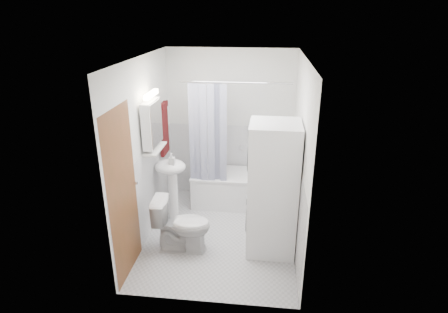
# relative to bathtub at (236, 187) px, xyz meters

# --- Properties ---
(floor) EXTENTS (2.60, 2.60, 0.00)m
(floor) POSITION_rel_bathtub_xyz_m (-0.13, -0.92, -0.29)
(floor) COLOR silver
(floor) RESTS_ON ground
(room_walls) EXTENTS (2.60, 2.60, 2.60)m
(room_walls) POSITION_rel_bathtub_xyz_m (-0.13, -0.92, 1.20)
(room_walls) COLOR white
(room_walls) RESTS_ON ground
(wainscot) EXTENTS (1.98, 2.58, 2.58)m
(wainscot) POSITION_rel_bathtub_xyz_m (-0.13, -0.63, 0.31)
(wainscot) COLOR white
(wainscot) RESTS_ON ground
(door) EXTENTS (0.05, 2.00, 2.00)m
(door) POSITION_rel_bathtub_xyz_m (-1.08, -1.47, 0.71)
(door) COLOR brown
(door) RESTS_ON ground
(bathtub) EXTENTS (1.37, 0.65, 0.52)m
(bathtub) POSITION_rel_bathtub_xyz_m (0.00, 0.00, 0.00)
(bathtub) COLOR white
(bathtub) RESTS_ON ground
(tub_spout) EXTENTS (0.04, 0.12, 0.04)m
(tub_spout) POSITION_rel_bathtub_xyz_m (0.20, 0.33, 0.56)
(tub_spout) COLOR silver
(tub_spout) RESTS_ON room_walls
(curtain_rod) EXTENTS (1.55, 0.02, 0.02)m
(curtain_rod) POSITION_rel_bathtub_xyz_m (0.00, -0.26, 1.71)
(curtain_rod) COLOR silver
(curtain_rod) RESTS_ON room_walls
(shower_curtain) EXTENTS (0.55, 0.02, 1.45)m
(shower_curtain) POSITION_rel_bathtub_xyz_m (-0.40, -0.26, 0.96)
(shower_curtain) COLOR #161B4E
(shower_curtain) RESTS_ON curtain_rod
(sink) EXTENTS (0.44, 0.37, 1.04)m
(sink) POSITION_rel_bathtub_xyz_m (-0.89, -0.59, 0.42)
(sink) COLOR white
(sink) RESTS_ON ground
(medicine_cabinet) EXTENTS (0.13, 0.50, 0.71)m
(medicine_cabinet) POSITION_rel_bathtub_xyz_m (-1.04, -0.82, 1.28)
(medicine_cabinet) COLOR white
(medicine_cabinet) RESTS_ON room_walls
(shelf) EXTENTS (0.18, 0.54, 0.02)m
(shelf) POSITION_rel_bathtub_xyz_m (-1.02, -0.82, 0.91)
(shelf) COLOR silver
(shelf) RESTS_ON room_walls
(shower_caddy) EXTENTS (0.22, 0.06, 0.02)m
(shower_caddy) POSITION_rel_bathtub_xyz_m (0.25, 0.32, 0.86)
(shower_caddy) COLOR silver
(shower_caddy) RESTS_ON room_walls
(towel) EXTENTS (0.07, 0.33, 0.80)m
(towel) POSITION_rel_bathtub_xyz_m (-1.07, -0.17, 1.00)
(towel) COLOR #4F1015
(towel) RESTS_ON room_walls
(washer_dryer) EXTENTS (0.62, 0.61, 1.70)m
(washer_dryer) POSITION_rel_bathtub_xyz_m (0.54, -1.15, 0.56)
(washer_dryer) COLOR white
(washer_dryer) RESTS_ON ground
(toilet) EXTENTS (0.75, 0.44, 0.72)m
(toilet) POSITION_rel_bathtub_xyz_m (-0.58, -1.31, 0.07)
(toilet) COLOR white
(toilet) RESTS_ON ground
(soap_pump) EXTENTS (0.08, 0.17, 0.08)m
(soap_pump) POSITION_rel_bathtub_xyz_m (-0.84, -0.67, 0.66)
(soap_pump) COLOR gray
(soap_pump) RESTS_ON sink
(shelf_bottle) EXTENTS (0.07, 0.18, 0.07)m
(shelf_bottle) POSITION_rel_bathtub_xyz_m (-1.02, -0.97, 0.96)
(shelf_bottle) COLOR gray
(shelf_bottle) RESTS_ON shelf
(shelf_cup) EXTENTS (0.10, 0.09, 0.10)m
(shelf_cup) POSITION_rel_bathtub_xyz_m (-1.02, -0.70, 0.97)
(shelf_cup) COLOR gray
(shelf_cup) RESTS_ON shelf
(shampoo_a) EXTENTS (0.13, 0.17, 0.13)m
(shampoo_a) POSITION_rel_bathtub_xyz_m (0.22, 0.32, 0.94)
(shampoo_a) COLOR gray
(shampoo_a) RESTS_ON shower_caddy
(shampoo_b) EXTENTS (0.08, 0.21, 0.08)m
(shampoo_b) POSITION_rel_bathtub_xyz_m (0.34, 0.32, 0.91)
(shampoo_b) COLOR #275E9C
(shampoo_b) RESTS_ON shower_caddy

